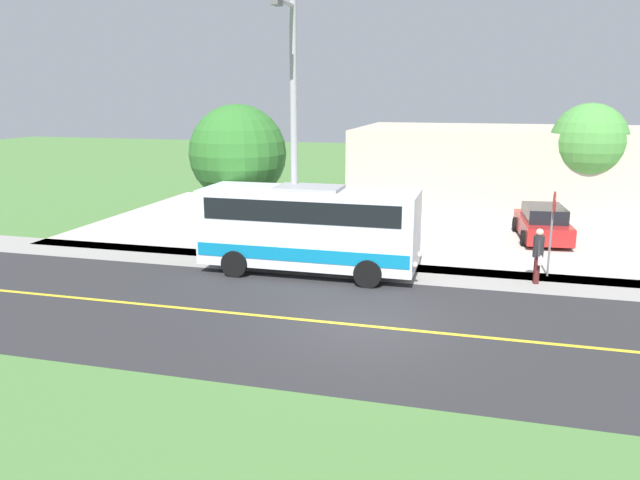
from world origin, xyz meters
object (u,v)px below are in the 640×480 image
parked_car_near (543,223)px  tree_curbside (238,154)px  commercial_building (533,165)px  street_light_pole (293,128)px  tree_lot_edge (589,141)px  stop_sign (553,219)px  pedestrian_with_bags (538,254)px  shuttle_bus_front (309,225)px

parked_car_near → tree_curbside: tree_curbside is taller
tree_curbside → commercial_building: tree_curbside is taller
street_light_pole → tree_lot_edge: bearing=138.4°
stop_sign → parked_car_near: (-5.58, 0.23, -1.28)m
stop_sign → street_light_pole: (1.21, -8.57, 2.90)m
parked_car_near → tree_lot_edge: (-5.72, 2.33, 3.04)m
pedestrian_with_bags → stop_sign: (-0.91, 0.44, 0.99)m
shuttle_bus_front → tree_curbside: (-2.90, -3.73, 2.07)m
tree_curbside → tree_lot_edge: size_ratio=1.01×
parked_car_near → stop_sign: bearing=-2.3°
tree_lot_edge → commercial_building: (-4.00, -2.19, -1.67)m
shuttle_bus_front → commercial_building: 18.81m
pedestrian_with_bags → parked_car_near: 6.53m
tree_curbside → parked_car_near: bearing=109.9°
pedestrian_with_bags → parked_car_near: size_ratio=0.40×
pedestrian_with_bags → street_light_pole: bearing=-87.8°
shuttle_bus_front → stop_sign: (-1.60, 7.90, 0.33)m
shuttle_bus_front → tree_lot_edge: tree_lot_edge is taller
stop_sign → street_light_pole: bearing=-81.9°
pedestrian_with_bags → tree_curbside: 11.72m
stop_sign → commercial_building: size_ratio=0.15×
stop_sign → commercial_building: (-15.30, 0.37, 0.10)m
tree_curbside → commercial_building: (-14.00, 11.99, -1.64)m
commercial_building → pedestrian_with_bags: bearing=-2.9°
shuttle_bus_front → tree_curbside: size_ratio=1.32×
pedestrian_with_bags → tree_curbside: (-2.21, -11.18, 2.73)m
shuttle_bus_front → pedestrian_with_bags: bearing=95.3°
stop_sign → commercial_building: bearing=178.6°
street_light_pole → tree_curbside: street_light_pole is taller
pedestrian_with_bags → tree_curbside: size_ratio=0.32×
street_light_pole → commercial_building: size_ratio=0.46×
stop_sign → tree_lot_edge: (-11.30, 2.56, 1.77)m
stop_sign → commercial_building: commercial_building is taller
street_light_pole → pedestrian_with_bags: bearing=92.2°
parked_car_near → tree_lot_edge: bearing=157.8°
stop_sign → parked_car_near: size_ratio=0.64×
pedestrian_with_bags → parked_car_near: pedestrian_with_bags is taller
parked_car_near → tree_curbside: bearing=-70.1°
shuttle_bus_front → street_light_pole: size_ratio=0.83×
pedestrian_with_bags → tree_lot_edge: 12.87m
street_light_pole → parked_car_near: (-6.79, 8.80, -4.18)m
shuttle_bus_front → tree_lot_edge: size_ratio=1.33×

